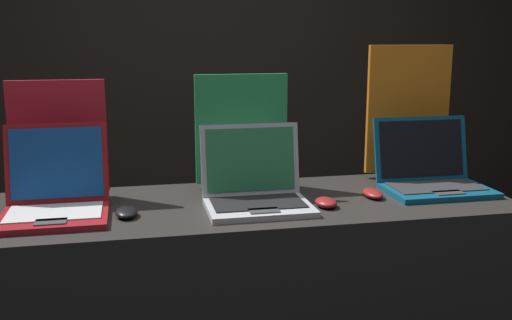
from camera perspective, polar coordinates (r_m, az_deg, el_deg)
The scene contains 10 objects.
wall_back at distance 3.71m, azimuth -5.54°, elevation 9.95°, with size 8.00×0.05×2.80m.
laptop_front at distance 2.05m, azimuth -18.58°, elevation -3.20°, with size 0.33×0.33×0.29m.
mouse_front at distance 1.99m, azimuth -12.23°, elevation -4.89°, with size 0.07×0.11×0.03m.
promo_stand_front at distance 2.22m, azimuth -18.25°, elevation 1.52°, with size 0.33×0.07×0.42m.
laptop_middle at distance 2.05m, azimuth -0.05°, elevation -2.68°, with size 0.35×0.30×0.27m.
mouse_middle at distance 2.06m, azimuth 6.68°, elevation -4.03°, with size 0.07×0.10×0.03m.
promo_stand_middle at distance 2.27m, azimuth -1.39°, elevation 2.46°, with size 0.35×0.07×0.43m.
laptop_back at distance 2.36m, azimuth 16.34°, elevation -1.24°, with size 0.38×0.31×0.26m.
mouse_back at distance 2.21m, azimuth 11.04°, elevation -3.14°, with size 0.07×0.12×0.03m.
promo_stand_back at distance 2.52m, azimuth 14.26°, elevation 4.23°, with size 0.35×0.07×0.54m.
Camera 1 is at (-0.42, -1.68, 1.53)m, focal length 42.00 mm.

